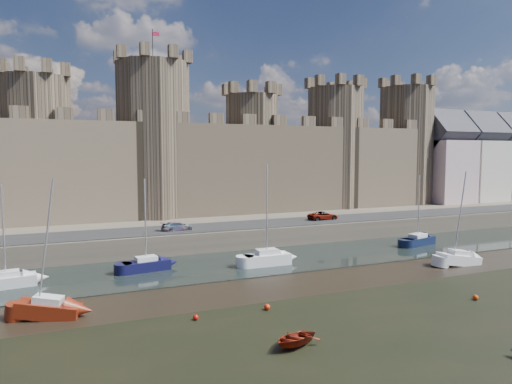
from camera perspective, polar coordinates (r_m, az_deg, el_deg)
ground at (r=27.26m, az=3.17°, el=-21.39°), size 160.00×160.00×0.00m
water_channel at (r=48.70m, az=-9.49°, el=-9.50°), size 160.00×12.00×0.08m
quay at (r=83.36m, az=-15.26°, el=-2.77°), size 160.00×60.00×2.50m
road at (r=57.77m, az=-11.83°, el=-4.72°), size 160.00×7.00×0.10m
castle at (r=70.69m, az=-14.66°, el=4.38°), size 108.50×11.00×29.00m
townhouses at (r=106.72m, az=27.64°, el=3.51°), size 35.50×9.05×18.13m
car_2 at (r=57.30m, az=-9.79°, el=-4.24°), size 3.99×1.74×1.14m
car_3 at (r=66.18m, az=8.38°, el=-2.96°), size 4.51×2.20×1.23m
sailboat_0 at (r=47.22m, az=-28.80°, el=-9.62°), size 5.14×2.48×9.25m
sailboat_1 at (r=48.50m, az=-13.56°, el=-8.75°), size 4.93×2.50×9.44m
sailboat_2 at (r=49.52m, az=1.36°, el=-8.22°), size 5.08×2.06×10.88m
sailboat_3 at (r=63.88m, az=19.56°, el=-5.65°), size 5.57×3.28×9.17m
sailboat_4 at (r=37.68m, az=-24.49°, el=-13.04°), size 4.71×2.97×10.28m
sailboat_5 at (r=54.54m, az=23.99°, el=-7.55°), size 4.84×2.24×10.15m
dinghy_4 at (r=30.06m, az=4.77°, el=-18.05°), size 4.25×3.88×0.72m
buoy_1 at (r=34.51m, az=-7.52°, el=-15.28°), size 0.40×0.40×0.40m
buoy_3 at (r=36.23m, az=1.41°, el=-14.18°), size 0.48×0.48×0.48m
buoy_5 at (r=42.52m, az=25.75°, el=-11.79°), size 0.46×0.46×0.46m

